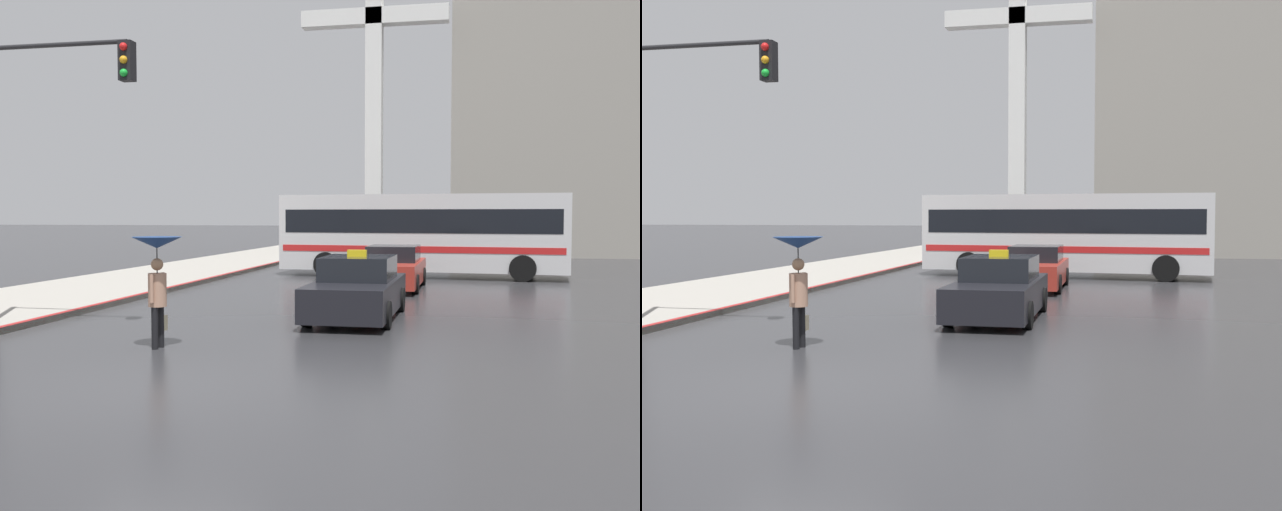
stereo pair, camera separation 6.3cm
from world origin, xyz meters
TOP-DOWN VIEW (x-y plane):
  - ground_plane at (0.00, 0.00)m, footprint 300.00×300.00m
  - taxi at (1.55, 7.56)m, footprint 1.91×4.74m
  - sedan_red at (1.59, 14.68)m, footprint 1.91×4.79m
  - city_bus at (2.17, 19.67)m, footprint 11.12×3.50m
  - pedestrian_with_umbrella at (-1.35, 2.96)m, footprint 0.90×0.90m
  - traffic_light at (-4.66, 4.70)m, footprint 3.38×0.38m
  - building_tower_near at (9.24, 38.43)m, footprint 13.00×10.07m
  - monument_cross at (-1.45, 32.15)m, footprint 8.14×0.90m

SIDE VIEW (x-z plane):
  - ground_plane at x=0.00m, z-range 0.00..0.00m
  - sedan_red at x=1.59m, z-range -0.05..1.35m
  - taxi at x=1.55m, z-range -0.14..1.46m
  - pedestrian_with_umbrella at x=-1.35m, z-range 0.52..2.53m
  - city_bus at x=2.17m, z-range 0.18..3.36m
  - traffic_light at x=-4.66m, z-range 1.17..7.40m
  - monument_cross at x=-1.45m, z-range 1.24..19.75m
  - building_tower_near at x=9.24m, z-range 0.00..22.42m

